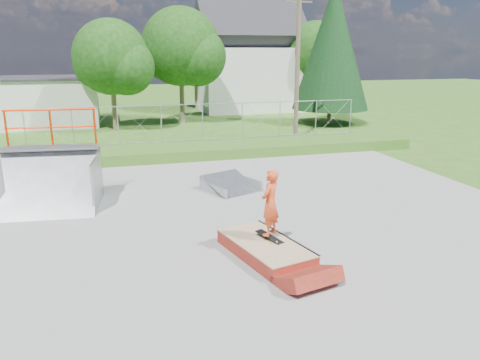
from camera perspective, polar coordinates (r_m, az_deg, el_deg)
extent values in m
plane|color=#305C1A|center=(12.94, -3.94, -6.07)|extent=(120.00, 120.00, 0.00)
cube|color=gray|center=(12.93, -3.94, -5.99)|extent=(20.00, 16.00, 0.04)
cube|color=#305C1A|center=(21.90, -9.14, 3.40)|extent=(24.00, 3.00, 0.50)
cube|color=maroon|center=(11.25, 3.05, -8.48)|extent=(1.80, 2.79, 0.36)
cube|color=#A18A5C|center=(11.17, 3.06, -7.57)|extent=(1.83, 2.82, 0.03)
cube|color=black|center=(11.30, 3.62, -6.98)|extent=(0.54, 0.81, 0.13)
imported|color=#EF4C24|center=(11.03, 3.69, -3.16)|extent=(0.68, 0.67, 1.59)
cube|color=silver|center=(34.41, -25.36, 8.56)|extent=(10.00, 6.00, 3.00)
cube|color=silver|center=(39.55, 1.03, 12.17)|extent=(8.00, 6.00, 5.00)
cube|color=#2C2B2F|center=(39.50, 1.05, 17.10)|extent=(8.40, 6.08, 6.08)
cylinder|color=brown|center=(25.79, 7.02, 13.67)|extent=(0.24, 0.24, 8.00)
cylinder|color=brown|center=(30.01, -15.05, 8.18)|extent=(0.30, 0.30, 2.45)
sphere|color=#133B10|center=(29.80, -15.48, 14.25)|extent=(4.48, 4.48, 4.48)
sphere|color=#133B10|center=(29.28, -13.70, 13.26)|extent=(3.36, 3.36, 3.36)
cylinder|color=brown|center=(32.35, -7.07, 9.38)|extent=(0.30, 0.30, 2.80)
sphere|color=#133B10|center=(32.18, -7.29, 15.84)|extent=(5.12, 5.12, 5.12)
sphere|color=#133B10|center=(31.71, -5.29, 14.74)|extent=(3.84, 3.84, 3.84)
cylinder|color=brown|center=(39.53, 8.95, 10.26)|extent=(0.30, 0.30, 2.62)
sphere|color=#133B10|center=(39.38, 9.16, 15.21)|extent=(4.80, 4.80, 4.80)
sphere|color=#133B10|center=(39.23, 10.73, 14.26)|extent=(3.60, 3.60, 3.60)
cylinder|color=brown|center=(40.65, -5.30, 10.14)|extent=(0.30, 0.30, 2.10)
sphere|color=#133B10|center=(40.49, -5.40, 13.99)|extent=(3.84, 3.84, 3.84)
sphere|color=#133B10|center=(40.18, -4.22, 13.32)|extent=(2.88, 2.88, 2.88)
cylinder|color=brown|center=(32.47, 10.81, 7.83)|extent=(0.28, 0.28, 1.20)
cone|color=black|center=(32.21, 11.22, 15.69)|extent=(5.04, 5.04, 8.10)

